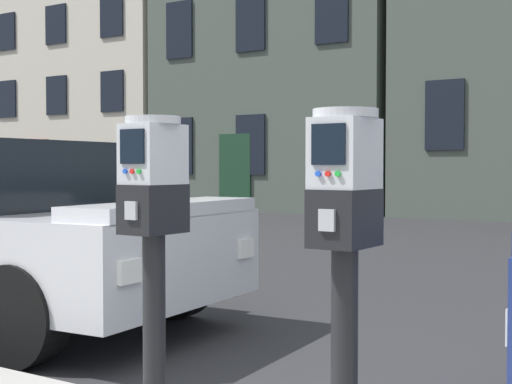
% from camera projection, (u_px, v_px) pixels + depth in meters
% --- Properties ---
extents(parking_meter_near_kerb, '(0.22, 0.26, 1.28)m').
position_uv_depth(parking_meter_near_kerb, '(153.00, 219.00, 2.83)').
color(parking_meter_near_kerb, black).
rests_on(parking_meter_near_kerb, sidewalk_slab).
extents(parking_meter_twin_adjacent, '(0.22, 0.26, 1.28)m').
position_uv_depth(parking_meter_twin_adjacent, '(345.00, 229.00, 2.39)').
color(parking_meter_twin_adjacent, black).
rests_on(parking_meter_twin_adjacent, sidewalk_slab).
extents(townhouse_grey_stucco, '(7.20, 5.30, 9.00)m').
position_uv_depth(townhouse_grey_stucco, '(113.00, 72.00, 25.31)').
color(townhouse_grey_stucco, beige).
rests_on(townhouse_grey_stucco, ground_plane).
extents(townhouse_brownstone, '(7.15, 5.42, 9.82)m').
position_uv_depth(townhouse_brownstone, '(299.00, 42.00, 21.43)').
color(townhouse_brownstone, '#4C564C').
rests_on(townhouse_brownstone, ground_plane).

